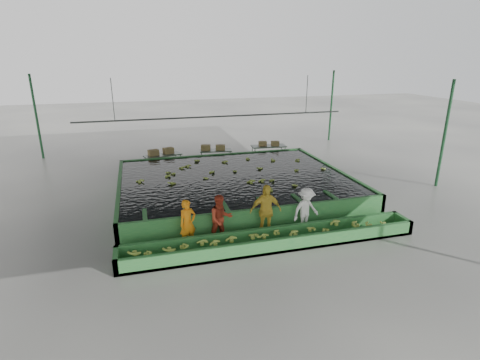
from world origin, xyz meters
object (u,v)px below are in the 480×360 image
object	(u,v)px
flotation_tank	(234,185)
packing_table_mid	(216,157)
worker_a	(188,224)
box_stack_mid	(213,150)
sorting_trough	(273,240)
worker_b	(221,219)
box_stack_left	(161,154)
worker_c	(266,211)
worker_d	(306,210)
packing_table_right	(268,153)
box_stack_right	(269,146)
packing_table_left	(163,162)

from	to	relation	value
flotation_tank	packing_table_mid	world-z (taller)	flotation_tank
worker_a	flotation_tank	bearing A→B (deg)	35.62
box_stack_mid	sorting_trough	bearing A→B (deg)	-90.58
packing_table_mid	worker_b	bearing A→B (deg)	-100.96
box_stack_left	box_stack_mid	xyz separation A→B (m)	(2.96, 0.43, -0.06)
flotation_tank	worker_c	size ratio (longest dim) A/B	5.27
worker_d	worker_c	bearing A→B (deg)	165.51
sorting_trough	box_stack_left	distance (m)	10.26
sorting_trough	worker_c	world-z (taller)	worker_c
worker_a	packing_table_right	world-z (taller)	worker_a
worker_a	box_stack_left	size ratio (longest dim) A/B	1.17
worker_c	flotation_tank	bearing A→B (deg)	92.26
sorting_trough	box_stack_mid	distance (m)	10.28
sorting_trough	worker_b	size ratio (longest dim) A/B	5.96
worker_a	worker_c	world-z (taller)	worker_c
worker_a	box_stack_right	distance (m)	11.10
flotation_tank	packing_table_mid	bearing A→B (deg)	87.24
packing_table_right	box_stack_right	world-z (taller)	box_stack_right
worker_c	worker_b	bearing A→B (deg)	-177.64
box_stack_left	sorting_trough	bearing A→B (deg)	-73.77
box_stack_mid	box_stack_right	world-z (taller)	box_stack_right
packing_table_mid	packing_table_right	size ratio (longest dim) A/B	0.90
worker_b	worker_c	world-z (taller)	worker_c
box_stack_right	sorting_trough	bearing A→B (deg)	-108.81
worker_d	box_stack_mid	bearing A→B (deg)	83.92
packing_table_left	worker_b	bearing A→B (deg)	-82.33
box_stack_left	box_stack_right	world-z (taller)	box_stack_right
worker_b	worker_c	size ratio (longest dim) A/B	0.89
packing_table_left	packing_table_right	size ratio (longest dim) A/B	0.97
flotation_tank	worker_a	distance (m)	5.08
packing_table_right	box_stack_mid	size ratio (longest dim) A/B	1.47
worker_a	box_stack_mid	xyz separation A→B (m)	(2.78, 9.46, 0.02)
packing_table_mid	packing_table_right	xyz separation A→B (m)	(3.18, -0.15, 0.05)
packing_table_mid	box_stack_right	xyz separation A→B (m)	(3.18, -0.17, 0.51)
packing_table_right	box_stack_left	bearing A→B (deg)	-177.69
packing_table_left	packing_table_right	world-z (taller)	packing_table_right
packing_table_left	flotation_tank	bearing A→B (deg)	-59.05
sorting_trough	worker_d	bearing A→B (deg)	28.06
worker_d	packing_table_mid	distance (m)	9.53
sorting_trough	worker_a	bearing A→B (deg)	163.37
worker_d	packing_table_mid	world-z (taller)	worker_d
box_stack_mid	packing_table_right	bearing A→B (deg)	-3.03
worker_c	box_stack_left	world-z (taller)	worker_c
worker_a	packing_table_right	xyz separation A→B (m)	(6.10, 9.28, -0.35)
box_stack_mid	box_stack_left	bearing A→B (deg)	-171.76
sorting_trough	packing_table_mid	size ratio (longest dim) A/B	5.51
packing_table_left	packing_table_mid	xyz separation A→B (m)	(3.03, 0.49, -0.03)
worker_c	box_stack_mid	size ratio (longest dim) A/B	1.38
packing_table_right	box_stack_mid	world-z (taller)	box_stack_mid
flotation_tank	box_stack_mid	world-z (taller)	box_stack_mid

